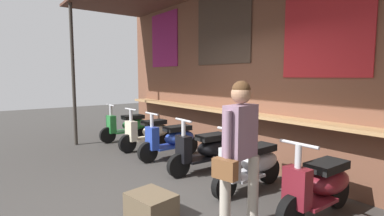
{
  "coord_description": "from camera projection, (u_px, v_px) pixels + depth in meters",
  "views": [
    {
      "loc": [
        3.3,
        -2.14,
        1.67
      ],
      "look_at": [
        -1.37,
        1.38,
        1.03
      ],
      "focal_mm": 27.32,
      "sensor_mm": 36.0,
      "label": 1
    }
  ],
  "objects": [
    {
      "name": "scooter_green",
      "position": [
        129.0,
        125.0,
        7.65
      ],
      "size": [
        0.46,
        1.4,
        0.97
      ],
      "rotation": [
        0.0,
        0.0,
        -1.56
      ],
      "color": "#237533",
      "rests_on": "ground_plane"
    },
    {
      "name": "shopper_with_handbag",
      "position": [
        240.0,
        141.0,
        3.12
      ],
      "size": [
        0.35,
        0.65,
        1.62
      ],
      "rotation": [
        0.0,
        0.0,
        0.19
      ],
      "color": "#ADA393",
      "rests_on": "ground_plane"
    },
    {
      "name": "scooter_maroon",
      "position": [
        321.0,
        185.0,
        3.45
      ],
      "size": [
        0.46,
        1.4,
        0.97
      ],
      "rotation": [
        0.0,
        0.0,
        -1.58
      ],
      "color": "maroon",
      "rests_on": "ground_plane"
    },
    {
      "name": "ground_plane",
      "position": [
        172.0,
        196.0,
        4.09
      ],
      "size": [
        26.79,
        26.79,
        0.0
      ],
      "primitive_type": "plane",
      "color": "#383533"
    },
    {
      "name": "scooter_blue",
      "position": [
        173.0,
        139.0,
        5.99
      ],
      "size": [
        0.46,
        1.4,
        0.97
      ],
      "rotation": [
        0.0,
        0.0,
        -1.57
      ],
      "color": "#233D9E",
      "rests_on": "ground_plane"
    },
    {
      "name": "scooter_cream",
      "position": [
        150.0,
        132.0,
        6.76
      ],
      "size": [
        0.49,
        1.4,
        0.97
      ],
      "rotation": [
        0.0,
        0.0,
        -1.5
      ],
      "color": "beige",
      "rests_on": "ground_plane"
    },
    {
      "name": "merchandise_crate",
      "position": [
        151.0,
        206.0,
        3.46
      ],
      "size": [
        0.6,
        0.51,
        0.29
      ],
      "primitive_type": "cube",
      "rotation": [
        0.0,
        0.0,
        0.16
      ],
      "color": "brown",
      "rests_on": "ground_plane"
    },
    {
      "name": "market_stall_facade",
      "position": [
        263.0,
        56.0,
        4.98
      ],
      "size": [
        9.57,
        2.44,
        3.64
      ],
      "color": "brown",
      "rests_on": "ground_plane"
    },
    {
      "name": "scooter_black",
      "position": [
        207.0,
        150.0,
        5.13
      ],
      "size": [
        0.47,
        1.4,
        0.97
      ],
      "rotation": [
        0.0,
        0.0,
        -1.62
      ],
      "color": "black",
      "rests_on": "ground_plane"
    },
    {
      "name": "scooter_silver",
      "position": [
        252.0,
        164.0,
        4.29
      ],
      "size": [
        0.46,
        1.4,
        0.97
      ],
      "rotation": [
        0.0,
        0.0,
        -1.54
      ],
      "color": "#B2B5BA",
      "rests_on": "ground_plane"
    }
  ]
}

